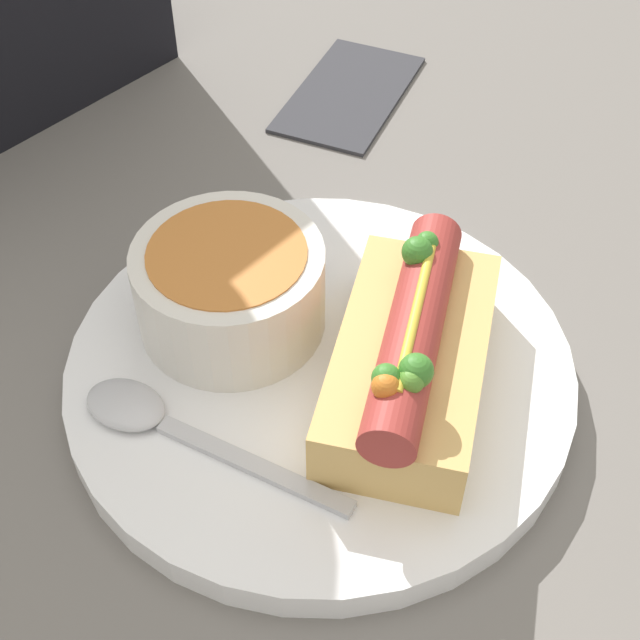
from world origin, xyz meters
name	(u,v)px	position (x,y,z in m)	size (l,w,h in m)	color
ground_plane	(320,382)	(0.00, 0.00, 0.00)	(4.00, 4.00, 0.00)	slate
dinner_plate	(320,371)	(0.00, 0.00, 0.01)	(0.27, 0.27, 0.02)	white
hot_dog	(411,355)	(0.02, -0.05, 0.04)	(0.16, 0.13, 0.06)	#DBAD60
soup_bowl	(230,285)	(-0.01, 0.05, 0.05)	(0.10, 0.10, 0.05)	silver
spoon	(156,419)	(-0.08, 0.03, 0.02)	(0.05, 0.15, 0.01)	#B7B7BC
napkin	(349,92)	(0.23, 0.17, 0.00)	(0.15, 0.11, 0.01)	#333338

